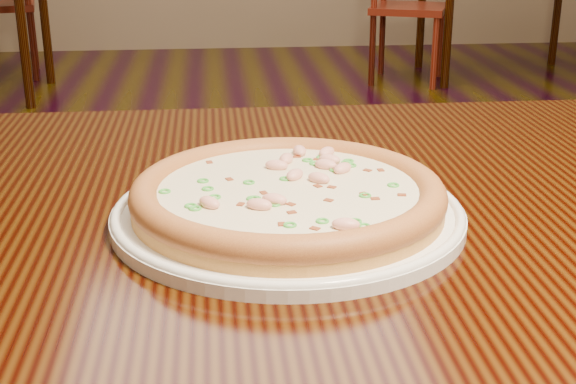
{
  "coord_description": "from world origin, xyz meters",
  "views": [
    {
      "loc": [
        -0.15,
        -1.42,
        1.05
      ],
      "look_at": [
        -0.08,
        -0.7,
        0.78
      ],
      "focal_mm": 50.0,
      "sensor_mm": 36.0,
      "label": 1
    }
  ],
  "objects": [
    {
      "name": "pizza",
      "position": [
        -0.08,
        -0.7,
        0.78
      ],
      "size": [
        0.3,
        0.3,
        0.03
      ],
      "color": "tan",
      "rests_on": "plate"
    },
    {
      "name": "hero_table",
      "position": [
        0.04,
        -0.65,
        0.65
      ],
      "size": [
        1.2,
        0.8,
        0.75
      ],
      "color": "black",
      "rests_on": "ground"
    },
    {
      "name": "chair_b",
      "position": [
        -1.36,
        3.66,
        0.44
      ],
      "size": [
        0.49,
        0.49,
        0.95
      ],
      "color": "#5C1306",
      "rests_on": "ground"
    },
    {
      "name": "chair_c",
      "position": [
        0.98,
        3.29,
        0.44
      ],
      "size": [
        0.54,
        0.54,
        0.95
      ],
      "color": "#5C1306",
      "rests_on": "ground"
    },
    {
      "name": "plate",
      "position": [
        -0.08,
        -0.7,
        0.76
      ],
      "size": [
        0.34,
        0.34,
        0.02
      ],
      "color": "white",
      "rests_on": "hero_table"
    }
  ]
}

